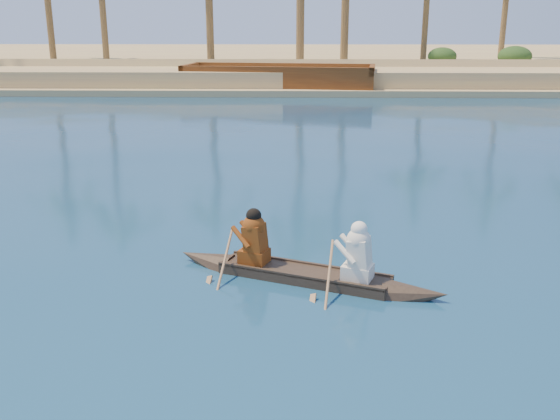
# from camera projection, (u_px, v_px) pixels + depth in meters

# --- Properties ---
(ground) EXTENTS (160.00, 160.00, 0.00)m
(ground) POSITION_uv_depth(u_px,v_px,m) (98.00, 208.00, 14.11)
(ground) COLOR #0B2249
(ground) RESTS_ON ground
(sandy_embankment) EXTENTS (150.00, 51.00, 1.50)m
(sandy_embankment) POSITION_uv_depth(u_px,v_px,m) (249.00, 62.00, 58.85)
(sandy_embankment) COLOR tan
(sandy_embankment) RESTS_ON ground
(shrub_cluster) EXTENTS (100.00, 6.00, 2.40)m
(shrub_cluster) POSITION_uv_depth(u_px,v_px,m) (233.00, 65.00, 43.93)
(shrub_cluster) COLOR #1B3B15
(shrub_cluster) RESTS_ON ground
(canoe) EXTENTS (4.52, 2.27, 1.27)m
(canoe) POSITION_uv_depth(u_px,v_px,m) (304.00, 266.00, 10.10)
(canoe) COLOR #3D2E21
(canoe) RESTS_ON ground
(barge_mid) EXTENTS (11.81, 5.30, 1.90)m
(barge_mid) POSITION_uv_depth(u_px,v_px,m) (279.00, 81.00, 37.73)
(barge_mid) COLOR brown
(barge_mid) RESTS_ON ground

